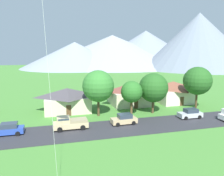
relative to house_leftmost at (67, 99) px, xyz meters
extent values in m
cube|color=#2D2D33|center=(3.07, -12.16, -2.36)|extent=(160.00, 7.62, 0.08)
cone|color=#8E939E|center=(44.43, 129.93, 9.82)|extent=(118.81, 118.81, 24.45)
cone|color=gray|center=(13.07, 116.07, 6.69)|extent=(75.43, 75.43, 18.18)
cone|color=gray|center=(73.91, 131.29, 11.95)|extent=(94.69, 94.69, 28.71)
cone|color=slate|center=(90.19, 83.67, 15.73)|extent=(73.91, 73.91, 36.26)
cube|color=beige|center=(0.00, 0.00, -0.90)|extent=(8.69, 6.98, 2.99)
pyramid|color=#474247|center=(0.00, 0.00, 1.41)|extent=(9.38, 7.54, 1.64)
cube|color=brown|center=(0.00, -3.51, -1.40)|extent=(0.90, 0.06, 2.00)
cube|color=beige|center=(13.94, 1.88, -0.86)|extent=(8.49, 7.35, 3.07)
pyramid|color=brown|center=(13.94, 1.88, 1.52)|extent=(9.17, 7.93, 1.69)
cube|color=brown|center=(13.94, -1.81, -1.40)|extent=(0.90, 0.06, 2.00)
cube|color=beige|center=(24.49, 1.73, -0.83)|extent=(7.66, 7.85, 3.15)
pyramid|color=brown|center=(24.49, 1.73, 1.61)|extent=(8.27, 8.48, 1.73)
cube|color=brown|center=(24.49, -2.22, -1.40)|extent=(0.90, 0.06, 2.00)
cylinder|color=#4C3823|center=(5.32, -4.90, -0.69)|extent=(0.44, 0.44, 3.41)
sphere|color=#33752D|center=(5.32, -4.90, 3.19)|extent=(5.79, 5.79, 5.79)
cylinder|color=#4C3823|center=(15.80, -5.85, -0.95)|extent=(0.44, 0.44, 2.90)
sphere|color=#23561E|center=(15.80, -5.85, 2.58)|extent=(5.57, 5.57, 5.57)
cylinder|color=#4C3823|center=(26.29, -4.67, -0.60)|extent=(0.44, 0.44, 3.59)
sphere|color=#23561E|center=(26.29, -4.67, 3.38)|extent=(5.84, 5.84, 5.84)
cylinder|color=brown|center=(11.19, -6.49, -0.87)|extent=(0.44, 0.44, 3.05)
sphere|color=#286623|center=(11.19, -6.49, 2.14)|extent=(3.97, 3.97, 3.97)
cube|color=#B7BCC1|center=(20.74, -10.67, -1.72)|extent=(4.23, 1.88, 0.80)
cube|color=#2D3847|center=(20.89, -10.67, -0.98)|extent=(2.23, 1.62, 0.68)
cylinder|color=black|center=(19.38, -11.56, -2.00)|extent=(0.64, 0.25, 0.64)
cylinder|color=black|center=(19.41, -9.72, -2.00)|extent=(0.64, 0.25, 0.64)
cylinder|color=black|center=(22.08, -11.61, -2.00)|extent=(0.64, 0.25, 0.64)
cylinder|color=black|center=(22.11, -9.77, -2.00)|extent=(0.64, 0.25, 0.64)
cube|color=#2847A8|center=(-9.03, -10.87, -1.72)|extent=(4.21, 1.83, 0.80)
cube|color=#2D3847|center=(-8.88, -10.87, -0.98)|extent=(2.21, 1.60, 0.68)
cylinder|color=black|center=(-7.68, -11.78, -2.00)|extent=(0.64, 0.24, 0.64)
cylinder|color=black|center=(-7.69, -9.94, -2.00)|extent=(0.64, 0.24, 0.64)
cube|color=tan|center=(8.34, -10.77, -1.72)|extent=(4.27, 1.98, 0.80)
cube|color=#2D3847|center=(8.49, -10.76, -0.98)|extent=(2.27, 1.68, 0.68)
cylinder|color=black|center=(7.03, -11.74, -2.00)|extent=(0.65, 0.27, 0.64)
cylinder|color=black|center=(6.96, -9.90, -2.00)|extent=(0.65, 0.27, 0.64)
cylinder|color=black|center=(9.73, -11.63, -2.00)|extent=(0.65, 0.27, 0.64)
cylinder|color=black|center=(9.65, -9.79, -2.00)|extent=(0.65, 0.27, 0.64)
cube|color=#C6B284|center=(-0.22, -10.84, -1.65)|extent=(5.23, 2.07, 0.84)
cube|color=#C6B284|center=(-1.32, -10.85, -0.78)|extent=(1.92, 1.86, 0.90)
cube|color=#2D3847|center=(-1.32, -10.85, -0.51)|extent=(1.64, 1.90, 0.28)
cube|color=tan|center=(0.93, -10.83, -1.05)|extent=(2.73, 1.99, 0.36)
cylinder|color=black|center=(-1.91, -11.88, -1.94)|extent=(0.76, 0.29, 0.76)
cylinder|color=black|center=(-1.93, -9.84, -1.94)|extent=(0.76, 0.29, 0.76)
cylinder|color=black|center=(1.49, -11.84, -1.94)|extent=(0.76, 0.29, 0.76)
cylinder|color=black|center=(1.47, -9.80, -1.94)|extent=(0.76, 0.29, 0.76)
cylinder|color=black|center=(25.65, -12.82, -1.94)|extent=(0.77, 0.30, 0.76)
cylinder|color=silver|center=(-2.84, -25.95, 7.79)|extent=(0.68, 1.16, 17.28)
camera|label=1|loc=(-2.49, -43.60, 9.46)|focal=35.28mm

